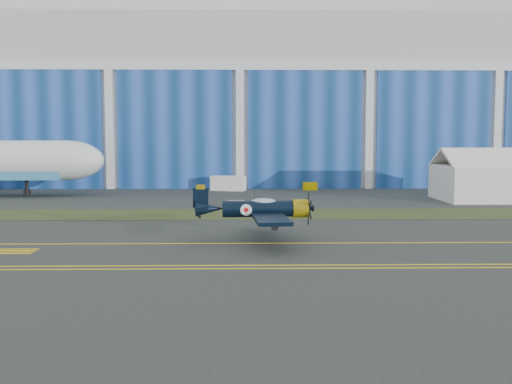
{
  "coord_description": "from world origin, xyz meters",
  "views": [
    {
      "loc": [
        0.66,
        -52.71,
        8.35
      ],
      "look_at": [
        1.84,
        5.29,
        3.26
      ],
      "focal_mm": 42.0,
      "sensor_mm": 36.0,
      "label": 1
    }
  ],
  "objects_px": {
    "warbird": "(258,209)",
    "tug": "(310,186)",
    "shipping_container": "(228,183)",
    "tent": "(497,174)"
  },
  "relations": [
    {
      "from": "tent",
      "to": "shipping_container",
      "type": "distance_m",
      "value": 40.97
    },
    {
      "from": "warbird",
      "to": "tent",
      "type": "relative_size",
      "value": 0.91
    },
    {
      "from": "shipping_container",
      "to": "tug",
      "type": "xyz_separation_m",
      "value": [
        13.54,
        0.61,
        -0.56
      ]
    },
    {
      "from": "warbird",
      "to": "tent",
      "type": "height_order",
      "value": "tent"
    },
    {
      "from": "tug",
      "to": "warbird",
      "type": "bearing_deg",
      "value": -110.14
    },
    {
      "from": "shipping_container",
      "to": "tent",
      "type": "bearing_deg",
      "value": -7.68
    },
    {
      "from": "shipping_container",
      "to": "tug",
      "type": "bearing_deg",
      "value": 19.01
    },
    {
      "from": "warbird",
      "to": "tent",
      "type": "bearing_deg",
      "value": 39.75
    },
    {
      "from": "warbird",
      "to": "tug",
      "type": "xyz_separation_m",
      "value": [
        9.78,
        49.64,
        -2.02
      ]
    },
    {
      "from": "warbird",
      "to": "shipping_container",
      "type": "distance_m",
      "value": 49.19
    }
  ]
}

